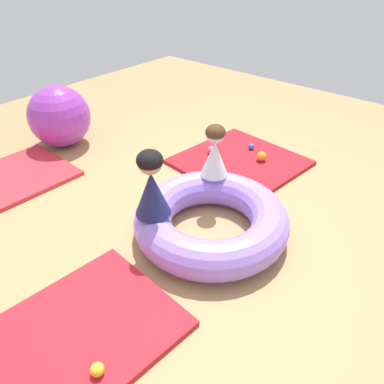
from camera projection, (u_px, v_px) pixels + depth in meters
ground_plane at (191, 231)px, 3.12m from camera, size 8.00×8.00×0.00m
gym_mat_far_left at (240, 162)px, 4.04m from camera, size 1.28×1.28×0.04m
gym_mat_near_right at (7, 180)px, 3.74m from camera, size 1.21×0.94×0.04m
gym_mat_far_right at (34, 364)px, 2.12m from camera, size 1.79×1.07×0.04m
inflatable_cushion at (211, 220)px, 3.01m from camera, size 1.24×1.24×0.30m
child_in_white at (215, 151)px, 3.17m from camera, size 0.34×0.34×0.47m
child_in_navy at (151, 184)px, 2.69m from camera, size 0.31×0.31×0.53m
play_ball_blue at (251, 147)px, 4.23m from camera, size 0.07×0.07×0.07m
play_ball_yellow at (97, 370)px, 2.03m from camera, size 0.08×0.08×0.08m
play_ball_orange at (262, 156)px, 4.00m from camera, size 0.10×0.10×0.10m
play_ball_pink at (211, 150)px, 4.14m from camera, size 0.09×0.09×0.09m
exercise_ball_large at (59, 117)px, 4.25m from camera, size 0.69×0.69×0.69m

